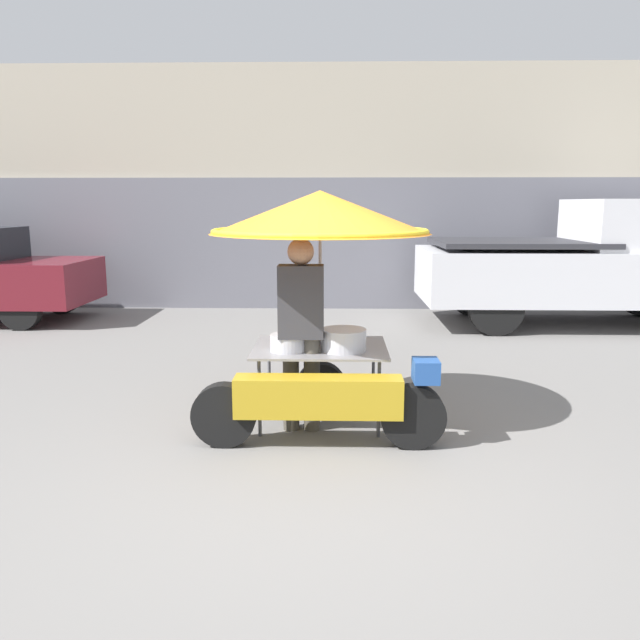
{
  "coord_description": "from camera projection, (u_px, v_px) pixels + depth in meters",
  "views": [
    {
      "loc": [
        0.18,
        -4.24,
        1.94
      ],
      "look_at": [
        0.04,
        1.1,
        0.94
      ],
      "focal_mm": 35.0,
      "sensor_mm": 36.0,
      "label": 1
    }
  ],
  "objects": [
    {
      "name": "ground_plane",
      "position": [
        310.0,
        475.0,
        4.53
      ],
      "size": [
        36.0,
        36.0,
        0.0
      ],
      "primitive_type": "plane",
      "color": "slate"
    },
    {
      "name": "pickup_truck",
      "position": [
        586.0,
        265.0,
        9.96
      ],
      "size": [
        4.96,
        1.98,
        2.01
      ],
      "color": "black",
      "rests_on": "ground"
    },
    {
      "name": "shopfront_building",
      "position": [
        327.0,
        191.0,
        12.31
      ],
      "size": [
        28.0,
        2.06,
        4.39
      ],
      "color": "#B2A893",
      "rests_on": "ground"
    },
    {
      "name": "vendor_motorcycle_cart",
      "position": [
        321.0,
        242.0,
        5.3
      ],
      "size": [
        2.04,
        1.9,
        2.05
      ],
      "color": "black",
      "rests_on": "ground"
    },
    {
      "name": "vendor_person",
      "position": [
        301.0,
        324.0,
        5.27
      ],
      "size": [
        0.38,
        0.22,
        1.66
      ],
      "color": "#4C473D",
      "rests_on": "ground"
    }
  ]
}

